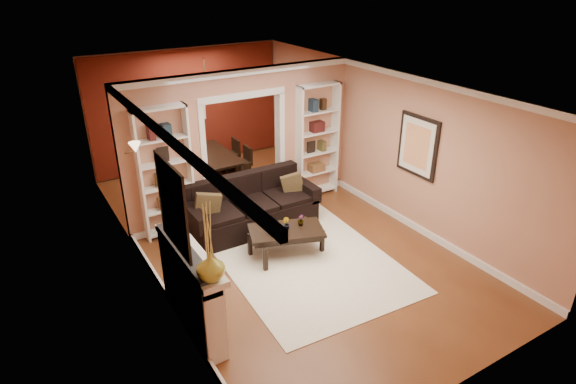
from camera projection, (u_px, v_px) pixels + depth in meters
floor at (276, 234)px, 8.53m from camera, size 8.00×8.00×0.00m
ceiling at (274, 82)px, 7.37m from camera, size 8.00×8.00×0.00m
wall_back at (188, 108)px, 11.04m from camera, size 8.00×0.00×8.00m
wall_front at (473, 290)px, 4.86m from camera, size 8.00×0.00×8.00m
wall_left at (139, 194)px, 6.89m from camera, size 0.00×8.00×8.00m
wall_right at (379, 140)px, 9.01m from camera, size 0.00×8.00×8.00m
partition_wall at (243, 143)px, 8.87m from camera, size 4.50×0.15×2.70m
red_back_panel at (189, 110)px, 11.03m from camera, size 4.44×0.04×2.64m
dining_window at (188, 100)px, 10.90m from camera, size 0.78×0.03×0.98m
area_rug at (303, 258)px, 7.84m from camera, size 2.69×3.64×0.01m
sofa at (252, 204)px, 8.57m from camera, size 2.36×1.02×0.92m
pillow_left at (208, 206)px, 8.07m from camera, size 0.44×0.20×0.43m
pillow_right at (292, 185)px, 8.87m from camera, size 0.40×0.23×0.39m
coffee_table at (286, 241)px, 7.87m from camera, size 1.34×1.01×0.45m
plant_left at (271, 228)px, 7.60m from camera, size 0.12×0.13×0.21m
plant_center at (286, 224)px, 7.73m from camera, size 0.12×0.13×0.21m
plant_right at (301, 220)px, 7.87m from camera, size 0.12×0.12×0.18m
bookshelf_left at (165, 173)px, 8.10m from camera, size 0.90×0.30×2.30m
bookshelf_right at (317, 141)px, 9.56m from camera, size 0.90×0.30×2.30m
fireplace at (193, 289)px, 6.14m from camera, size 0.32×1.70×1.16m
vase at (211, 267)px, 5.28m from camera, size 0.33×0.33×0.33m
mirror at (172, 206)px, 5.55m from camera, size 0.03×0.95×1.10m
wall_sconce at (131, 150)px, 7.16m from camera, size 0.18×0.18×0.22m
framed_art at (417, 146)px, 8.13m from camera, size 0.04×0.85×1.05m
dining_table at (212, 167)px, 10.59m from camera, size 1.72×0.96×0.61m
dining_chair_nw at (192, 172)px, 10.05m from camera, size 0.41×0.41×0.83m
dining_chair_ne at (240, 163)px, 10.58m from camera, size 0.49×0.49×0.75m
dining_chair_sw at (183, 164)px, 10.52m from camera, size 0.44×0.44×0.76m
dining_chair_se at (228, 155)px, 11.05m from camera, size 0.40×0.40×0.75m
chandelier at (208, 91)px, 9.75m from camera, size 0.50×0.50×0.30m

